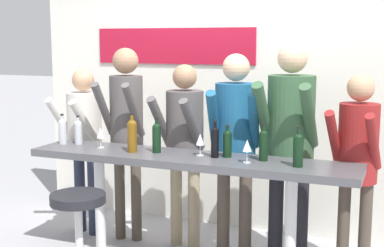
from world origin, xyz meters
TOP-DOWN VIEW (x-y plane):
  - back_wall at (-0.01, 1.21)m, footprint 4.28×0.12m
  - tasting_table at (0.00, 0.00)m, footprint 2.68×0.51m
  - bar_stool at (-0.66, -0.58)m, footprint 0.44×0.44m
  - person_far_left at (-1.26, 0.43)m, footprint 0.45×0.55m
  - person_left at (-0.80, 0.42)m, footprint 0.39×0.54m
  - person_center_left at (-0.24, 0.47)m, footprint 0.44×0.55m
  - person_center at (0.26, 0.41)m, footprint 0.48×0.60m
  - person_center_right at (0.72, 0.42)m, footprint 0.47×0.59m
  - person_right at (1.25, 0.40)m, footprint 0.42×0.53m
  - wine_bottle_0 at (-1.22, 0.04)m, footprint 0.07×0.07m
  - wine_bottle_1 at (-0.29, 0.02)m, footprint 0.07×0.07m
  - wine_bottle_2 at (-1.09, 0.09)m, footprint 0.07×0.07m
  - wine_bottle_3 at (0.21, 0.03)m, footprint 0.06×0.06m
  - wine_bottle_4 at (0.60, 0.06)m, footprint 0.07×0.07m
  - wine_bottle_5 at (-0.48, -0.04)m, footprint 0.08×0.08m
  - wine_bottle_6 at (0.30, 0.08)m, footprint 0.07×0.07m
  - wine_bottle_7 at (0.88, -0.04)m, footprint 0.07×0.07m
  - wine_glass_0 at (-0.82, 0.02)m, footprint 0.07×0.07m
  - wine_glass_1 at (0.08, 0.05)m, footprint 0.07×0.07m
  - wine_glass_2 at (0.50, -0.06)m, footprint 0.07×0.07m

SIDE VIEW (x-z plane):
  - bar_stool at x=-0.66m, z-range 0.12..0.86m
  - tasting_table at x=0.00m, z-range 0.33..1.29m
  - person_far_left at x=-1.26m, z-range 0.20..1.80m
  - person_right at x=1.25m, z-range 0.20..1.82m
  - person_center_left at x=-0.24m, z-range 0.20..1.87m
  - wine_bottle_2 at x=-1.09m, z-range 0.95..1.20m
  - wine_bottle_6 at x=0.30m, z-range 0.95..1.21m
  - wine_glass_0 at x=-0.82m, z-range 1.00..1.17m
  - wine_glass_1 at x=0.08m, z-range 1.00..1.17m
  - wine_glass_2 at x=0.50m, z-range 1.00..1.17m
  - wine_bottle_0 at x=-1.22m, z-range 0.95..1.22m
  - wine_bottle_4 at x=0.60m, z-range 0.95..1.24m
  - wine_bottle_1 at x=-0.29m, z-range 0.95..1.24m
  - wine_bottle_3 at x=0.21m, z-range 0.95..1.24m
  - wine_bottle_7 at x=0.88m, z-range 0.95..1.24m
  - person_center at x=0.26m, z-range 0.22..1.98m
  - wine_bottle_5 at x=-0.48m, z-range 0.95..1.27m
  - person_left at x=-0.80m, z-range 0.24..2.05m
  - person_center_right at x=0.72m, z-range 0.22..2.08m
  - back_wall at x=-0.01m, z-range 0.01..2.68m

